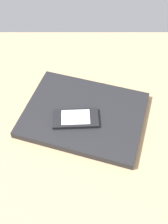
# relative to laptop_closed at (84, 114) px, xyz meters

# --- Properties ---
(desk_surface) EXTENTS (1.20, 0.80, 0.03)m
(desk_surface) POSITION_rel_laptop_closed_xyz_m (0.00, -0.01, -0.02)
(desk_surface) COLOR tan
(desk_surface) RESTS_ON ground
(laptop_closed) EXTENTS (0.37, 0.33, 0.02)m
(laptop_closed) POSITION_rel_laptop_closed_xyz_m (0.00, 0.00, 0.00)
(laptop_closed) COLOR black
(laptop_closed) RESTS_ON desk_surface
(cell_phone_on_laptop) EXTENTS (0.12, 0.07, 0.01)m
(cell_phone_on_laptop) POSITION_rel_laptop_closed_xyz_m (-0.02, -0.03, 0.01)
(cell_phone_on_laptop) COLOR black
(cell_phone_on_laptop) RESTS_ON laptop_closed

